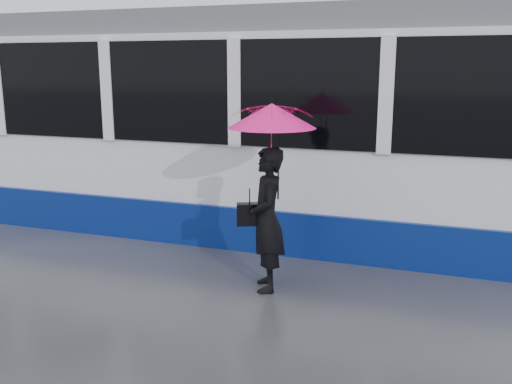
% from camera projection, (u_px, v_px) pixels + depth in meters
% --- Properties ---
extents(ground, '(90.00, 90.00, 0.00)m').
position_uv_depth(ground, '(203.00, 282.00, 6.91)').
color(ground, '#2F2F34').
rests_on(ground, ground).
extents(rails, '(34.00, 1.51, 0.02)m').
position_uv_depth(rails, '(268.00, 227.00, 9.21)').
color(rails, '#3F3D38').
rests_on(rails, ground).
extents(tram, '(26.00, 2.56, 3.35)m').
position_uv_depth(tram, '(178.00, 123.00, 9.37)').
color(tram, white).
rests_on(tram, ground).
extents(woman, '(0.61, 0.72, 1.67)m').
position_uv_depth(woman, '(267.00, 220.00, 6.52)').
color(woman, black).
rests_on(woman, ground).
extents(umbrella, '(1.30, 1.30, 1.13)m').
position_uv_depth(umbrella, '(272.00, 133.00, 6.29)').
color(umbrella, '#FF1569').
rests_on(umbrella, ground).
extents(handbag, '(0.33, 0.24, 0.44)m').
position_uv_depth(handbag, '(250.00, 214.00, 6.61)').
color(handbag, black).
rests_on(handbag, ground).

